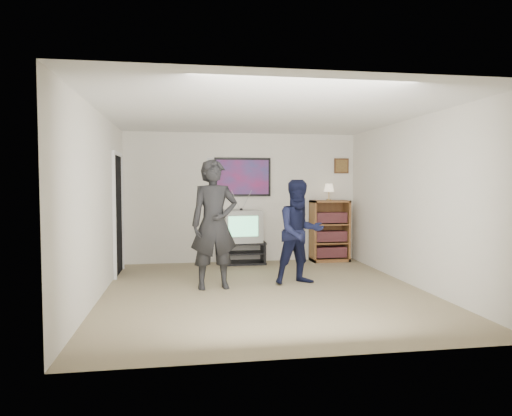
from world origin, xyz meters
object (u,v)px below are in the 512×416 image
object	(u,v)px
person_tall	(214,224)
person_short	(300,232)
media_stand	(243,253)
bookshelf	(330,231)
crt_television	(241,226)

from	to	relation	value
person_tall	person_short	distance (m)	1.31
media_stand	person_tall	distance (m)	2.17
media_stand	person_tall	world-z (taller)	person_tall
media_stand	bookshelf	size ratio (longest dim) A/B	0.71
media_stand	bookshelf	xyz separation A→B (m)	(1.73, 0.05, 0.39)
crt_television	person_tall	distance (m)	2.05
person_short	media_stand	bearing A→B (deg)	99.63
bookshelf	person_short	size ratio (longest dim) A/B	0.75
bookshelf	person_tall	world-z (taller)	person_tall
crt_television	person_tall	xyz separation A→B (m)	(-0.64, -1.93, 0.22)
bookshelf	person_tall	xyz separation A→B (m)	(-2.40, -1.98, 0.34)
bookshelf	person_tall	size ratio (longest dim) A/B	0.64
crt_television	bookshelf	size ratio (longest dim) A/B	0.59
media_stand	person_tall	size ratio (longest dim) A/B	0.45
media_stand	person_short	size ratio (longest dim) A/B	0.53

